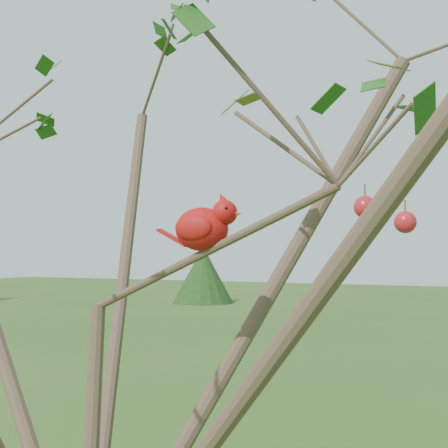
# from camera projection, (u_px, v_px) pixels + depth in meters

# --- Properties ---
(crabapple_tree) EXTENTS (2.35, 2.05, 2.95)m
(crabapple_tree) POSITION_uv_depth(u_px,v_px,m) (89.00, 232.00, 1.33)
(crabapple_tree) COLOR #473126
(crabapple_tree) RESTS_ON ground
(cardinal) EXTENTS (0.19, 0.11, 0.13)m
(cardinal) POSITION_uv_depth(u_px,v_px,m) (205.00, 227.00, 1.31)
(cardinal) COLOR #B9130F
(cardinal) RESTS_ON ground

